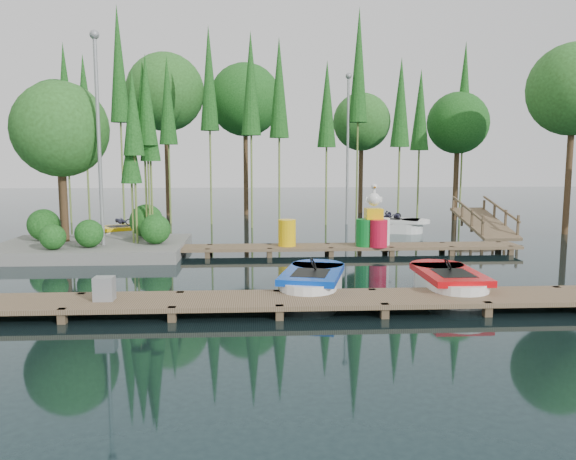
{
  "coord_description": "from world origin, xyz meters",
  "views": [
    {
      "loc": [
        -0.47,
        -16.13,
        3.26
      ],
      "look_at": [
        0.5,
        0.5,
        1.1
      ],
      "focal_mm": 35.0,
      "sensor_mm": 36.0,
      "label": 1
    }
  ],
  "objects": [
    {
      "name": "drum_cluster",
      "position": [
        3.52,
        2.34,
        0.91
      ],
      "size": [
        1.21,
        1.11,
        2.09
      ],
      "color": "#0C7325",
      "rests_on": "far_dock"
    },
    {
      "name": "ground_plane",
      "position": [
        0.0,
        0.0,
        0.0
      ],
      "size": [
        90.0,
        90.0,
        0.0
      ],
      "primitive_type": "plane",
      "color": "#1A2D31"
    },
    {
      "name": "ramp",
      "position": [
        9.0,
        6.5,
        0.59
      ],
      "size": [
        1.5,
        3.94,
        1.49
      ],
      "color": "brown",
      "rests_on": "ground"
    },
    {
      "name": "far_dock",
      "position": [
        1.0,
        2.5,
        0.23
      ],
      "size": [
        15.0,
        1.2,
        0.5
      ],
      "color": "brown",
      "rests_on": "ground"
    },
    {
      "name": "boat_white_far",
      "position": [
        5.64,
        7.93,
        0.29
      ],
      "size": [
        3.05,
        2.21,
        1.31
      ],
      "rotation": [
        0.0,
        0.0,
        0.31
      ],
      "color": "white",
      "rests_on": "ground"
    },
    {
      "name": "boat_red",
      "position": [
        4.08,
        -3.38,
        0.28
      ],
      "size": [
        1.31,
        2.89,
        0.97
      ],
      "rotation": [
        0.0,
        0.0,
        -0.0
      ],
      "color": "white",
      "rests_on": "ground"
    },
    {
      "name": "boat_yellow_far",
      "position": [
        -5.59,
        6.32,
        0.28
      ],
      "size": [
        2.94,
        2.35,
        1.35
      ],
      "rotation": [
        0.0,
        0.0,
        0.15
      ],
      "color": "white",
      "rests_on": "ground"
    },
    {
      "name": "island",
      "position": [
        -6.3,
        3.29,
        3.18
      ],
      "size": [
        6.2,
        4.2,
        6.75
      ],
      "color": "slate",
      "rests_on": "ground"
    },
    {
      "name": "lamp_island",
      "position": [
        -5.5,
        2.5,
        4.26
      ],
      "size": [
        0.3,
        0.3,
        7.25
      ],
      "color": "gray",
      "rests_on": "ground"
    },
    {
      "name": "utility_cabinet",
      "position": [
        -3.63,
        -4.5,
        0.55
      ],
      "size": [
        0.4,
        0.34,
        0.49
      ],
      "primitive_type": "cube",
      "color": "gray",
      "rests_on": "near_dock"
    },
    {
      "name": "seagull_post",
      "position": [
        3.92,
        2.5,
        0.84
      ],
      "size": [
        0.5,
        0.27,
        0.81
      ],
      "color": "gray",
      "rests_on": "far_dock"
    },
    {
      "name": "yellow_barrel",
      "position": [
        0.58,
        2.5,
        0.75
      ],
      "size": [
        0.6,
        0.6,
        0.89
      ],
      "primitive_type": "cylinder",
      "color": "yellow",
      "rests_on": "far_dock"
    },
    {
      "name": "tree_screen",
      "position": [
        -2.04,
        10.6,
        6.12
      ],
      "size": [
        34.42,
        18.53,
        10.31
      ],
      "color": "#48331E",
      "rests_on": "ground"
    },
    {
      "name": "boat_blue",
      "position": [
        0.87,
        -3.16,
        0.28
      ],
      "size": [
        1.97,
        3.1,
        0.97
      ],
      "rotation": [
        0.0,
        0.0,
        -0.25
      ],
      "color": "white",
      "rests_on": "ground"
    },
    {
      "name": "near_dock",
      "position": [
        0.0,
        -4.5,
        0.23
      ],
      "size": [
        18.0,
        1.5,
        0.5
      ],
      "color": "brown",
      "rests_on": "ground"
    },
    {
      "name": "lamp_rear",
      "position": [
        4.0,
        11.0,
        4.26
      ],
      "size": [
        0.3,
        0.3,
        7.25
      ],
      "color": "gray",
      "rests_on": "ground"
    }
  ]
}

